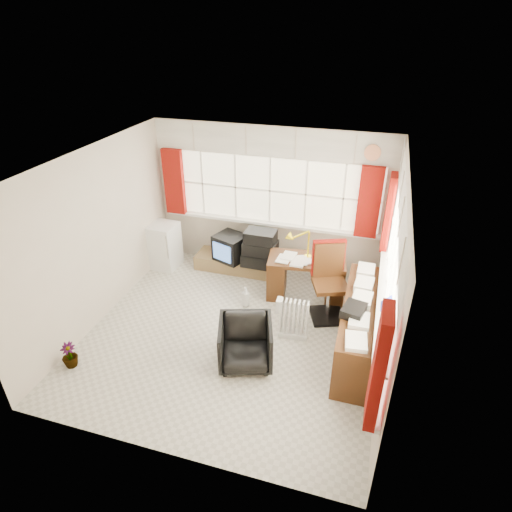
{
  "coord_description": "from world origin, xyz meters",
  "views": [
    {
      "loc": [
        1.68,
        -4.48,
        3.98
      ],
      "look_at": [
        0.18,
        0.55,
        1.01
      ],
      "focal_mm": 30.0,
      "sensor_mm": 36.0,
      "label": 1
    }
  ],
  "objects_px": {
    "desk": "(306,276)",
    "task_chair": "(329,277)",
    "radiator": "(294,322)",
    "desk_lamp": "(309,238)",
    "office_chair": "(246,343)",
    "credenza": "(360,325)",
    "mini_fridge": "(164,246)",
    "tv_bench": "(235,263)",
    "crt_tv": "(230,247)"
  },
  "relations": [
    {
      "from": "desk",
      "to": "task_chair",
      "type": "xyz_separation_m",
      "value": [
        0.39,
        -0.34,
        0.24
      ]
    },
    {
      "from": "task_chair",
      "to": "radiator",
      "type": "height_order",
      "value": "task_chair"
    },
    {
      "from": "desk_lamp",
      "to": "office_chair",
      "type": "height_order",
      "value": "desk_lamp"
    },
    {
      "from": "desk_lamp",
      "to": "task_chair",
      "type": "bearing_deg",
      "value": -45.69
    },
    {
      "from": "credenza",
      "to": "mini_fridge",
      "type": "xyz_separation_m",
      "value": [
        -3.53,
        1.27,
        0.01
      ]
    },
    {
      "from": "desk_lamp",
      "to": "office_chair",
      "type": "relative_size",
      "value": 0.68
    },
    {
      "from": "desk",
      "to": "mini_fridge",
      "type": "distance_m",
      "value": 2.61
    },
    {
      "from": "task_chair",
      "to": "radiator",
      "type": "xyz_separation_m",
      "value": [
        -0.35,
        -0.7,
        -0.38
      ]
    },
    {
      "from": "office_chair",
      "to": "tv_bench",
      "type": "distance_m",
      "value": 2.38
    },
    {
      "from": "desk",
      "to": "task_chair",
      "type": "height_order",
      "value": "task_chair"
    },
    {
      "from": "desk",
      "to": "crt_tv",
      "type": "bearing_deg",
      "value": 164.56
    },
    {
      "from": "tv_bench",
      "to": "crt_tv",
      "type": "relative_size",
      "value": 2.25
    },
    {
      "from": "credenza",
      "to": "mini_fridge",
      "type": "relative_size",
      "value": 2.45
    },
    {
      "from": "office_chair",
      "to": "radiator",
      "type": "xyz_separation_m",
      "value": [
        0.49,
        0.68,
        -0.07
      ]
    },
    {
      "from": "office_chair",
      "to": "crt_tv",
      "type": "distance_m",
      "value": 2.32
    },
    {
      "from": "desk_lamp",
      "to": "credenza",
      "type": "xyz_separation_m",
      "value": [
        0.93,
        -1.1,
        -0.62
      ]
    },
    {
      "from": "desk",
      "to": "desk_lamp",
      "type": "height_order",
      "value": "desk_lamp"
    },
    {
      "from": "credenza",
      "to": "tv_bench",
      "type": "distance_m",
      "value": 2.75
    },
    {
      "from": "task_chair",
      "to": "crt_tv",
      "type": "distance_m",
      "value": 1.93
    },
    {
      "from": "office_chair",
      "to": "radiator",
      "type": "distance_m",
      "value": 0.84
    },
    {
      "from": "radiator",
      "to": "tv_bench",
      "type": "bearing_deg",
      "value": 132.42
    },
    {
      "from": "office_chair",
      "to": "mini_fridge",
      "type": "height_order",
      "value": "mini_fridge"
    },
    {
      "from": "office_chair",
      "to": "credenza",
      "type": "bearing_deg",
      "value": 8.72
    },
    {
      "from": "tv_bench",
      "to": "desk_lamp",
      "type": "bearing_deg",
      "value": -17.19
    },
    {
      "from": "task_chair",
      "to": "credenza",
      "type": "height_order",
      "value": "task_chair"
    },
    {
      "from": "radiator",
      "to": "mini_fridge",
      "type": "height_order",
      "value": "mini_fridge"
    },
    {
      "from": "desk",
      "to": "office_chair",
      "type": "height_order",
      "value": "desk"
    },
    {
      "from": "crt_tv",
      "to": "office_chair",
      "type": "bearing_deg",
      "value": -65.77
    },
    {
      "from": "desk_lamp",
      "to": "crt_tv",
      "type": "bearing_deg",
      "value": 166.95
    },
    {
      "from": "desk_lamp",
      "to": "office_chair",
      "type": "distance_m",
      "value": 1.97
    },
    {
      "from": "desk_lamp",
      "to": "credenza",
      "type": "distance_m",
      "value": 1.57
    },
    {
      "from": "office_chair",
      "to": "credenza",
      "type": "xyz_separation_m",
      "value": [
        1.38,
        0.68,
        0.08
      ]
    },
    {
      "from": "desk_lamp",
      "to": "radiator",
      "type": "height_order",
      "value": "desk_lamp"
    },
    {
      "from": "task_chair",
      "to": "office_chair",
      "type": "bearing_deg",
      "value": -121.21
    },
    {
      "from": "desk_lamp",
      "to": "radiator",
      "type": "distance_m",
      "value": 1.34
    },
    {
      "from": "desk",
      "to": "tv_bench",
      "type": "distance_m",
      "value": 1.46
    },
    {
      "from": "office_chair",
      "to": "mini_fridge",
      "type": "xyz_separation_m",
      "value": [
        -2.15,
        1.95,
        0.09
      ]
    },
    {
      "from": "task_chair",
      "to": "crt_tv",
      "type": "height_order",
      "value": "task_chair"
    },
    {
      "from": "task_chair",
      "to": "desk_lamp",
      "type": "bearing_deg",
      "value": 134.31
    },
    {
      "from": "desk",
      "to": "tv_bench",
      "type": "relative_size",
      "value": 0.9
    },
    {
      "from": "office_chair",
      "to": "desk",
      "type": "bearing_deg",
      "value": 57.74
    },
    {
      "from": "tv_bench",
      "to": "crt_tv",
      "type": "bearing_deg",
      "value": -118.28
    },
    {
      "from": "desk_lamp",
      "to": "task_chair",
      "type": "height_order",
      "value": "task_chair"
    },
    {
      "from": "radiator",
      "to": "credenza",
      "type": "height_order",
      "value": "credenza"
    },
    {
      "from": "task_chair",
      "to": "radiator",
      "type": "relative_size",
      "value": 1.96
    },
    {
      "from": "desk_lamp",
      "to": "task_chair",
      "type": "distance_m",
      "value": 0.68
    },
    {
      "from": "task_chair",
      "to": "credenza",
      "type": "distance_m",
      "value": 0.92
    },
    {
      "from": "office_chair",
      "to": "task_chair",
      "type": "bearing_deg",
      "value": 41.28
    },
    {
      "from": "radiator",
      "to": "crt_tv",
      "type": "height_order",
      "value": "crt_tv"
    },
    {
      "from": "task_chair",
      "to": "radiator",
      "type": "bearing_deg",
      "value": -116.53
    }
  ]
}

